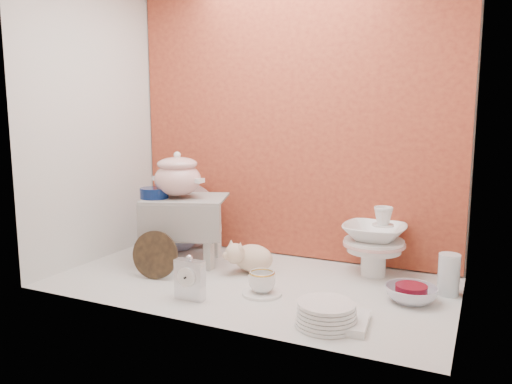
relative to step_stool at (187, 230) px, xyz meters
The scene contains 17 objects.
ground 0.49m from the step_stool, 17.84° to the right, with size 1.80×1.80×0.00m, color silver.
niche_shell 0.87m from the step_stool, ahead, with size 1.86×1.03×1.53m.
step_stool is the anchor object (origin of this frame).
soup_tureen 0.29m from the step_stool, 130.98° to the right, with size 0.28×0.28×0.24m, color white, non-canonical shape.
cobalt_bowl 0.25m from the step_stool, 142.37° to the right, with size 0.14×0.14×0.05m, color #0A1A4B.
floral_platter 0.30m from the step_stool, 121.89° to the left, with size 0.38×0.06×0.38m, color silver, non-canonical shape.
blue_white_vase 0.28m from the step_stool, 133.07° to the left, with size 0.24×0.24×0.25m, color white.
lacquer_tray 0.29m from the step_stool, 88.59° to the right, with size 0.23×0.05×0.23m, color black, non-canonical shape.
mantel_clock 0.54m from the step_stool, 55.72° to the right, with size 0.13×0.04×0.19m, color silver.
plush_pig 0.40m from the step_stool, ahead, with size 0.25×0.17×0.15m, color beige.
teacup_saucer 0.63m from the step_stool, 25.69° to the right, with size 0.17×0.17×0.01m, color white.
gold_rim_teacup 0.62m from the step_stool, 25.69° to the right, with size 0.12×0.12×0.09m, color white.
lattice_dish 1.04m from the step_stool, 24.31° to the right, with size 0.21×0.21×0.03m, color white.
dinner_plate_stack 1.01m from the step_stool, 26.91° to the right, with size 0.23×0.23×0.09m, color white.
crystal_bowl 1.15m from the step_stool, ahead, with size 0.21×0.21×0.07m, color silver.
clear_glass_vase 1.28m from the step_stool, ahead, with size 0.09×0.09×0.18m, color silver.
porcelain_tower 0.95m from the step_stool, 12.09° to the left, with size 0.30×0.30×0.34m, color white, non-canonical shape.
Camera 1 is at (0.96, -1.98, 0.77)m, focal length 34.86 mm.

